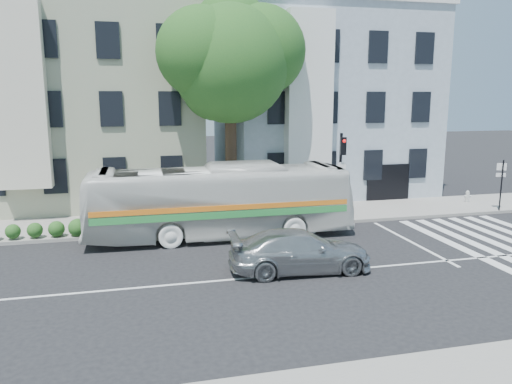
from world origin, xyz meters
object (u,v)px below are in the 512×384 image
object	(u,v)px
bus	(220,201)
sedan	(300,251)
traffic_signal	(341,164)
fire_hydrant	(467,196)

from	to	relation	value
bus	sedan	world-z (taller)	bus
sedan	traffic_signal	distance (m)	8.27
bus	sedan	xyz separation A→B (m)	(1.99, -4.89, -0.86)
sedan	traffic_signal	world-z (taller)	traffic_signal
traffic_signal	fire_hydrant	size ratio (longest dim) A/B	6.39
sedan	bus	bearing A→B (deg)	25.39
fire_hydrant	bus	bearing A→B (deg)	-168.05
traffic_signal	bus	bearing A→B (deg)	-153.90
bus	sedan	distance (m)	5.35
sedan	fire_hydrant	xyz separation A→B (m)	(12.60, 7.98, -0.23)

